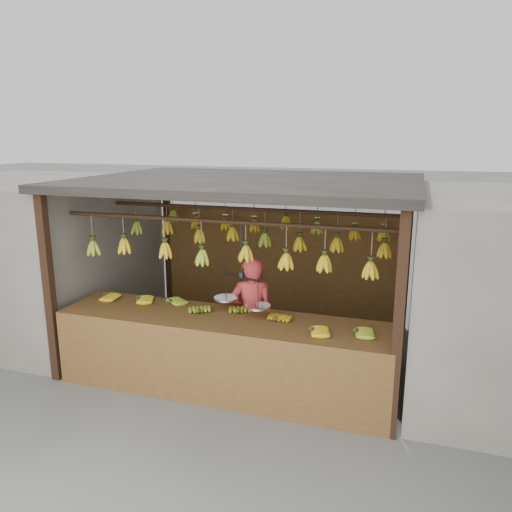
% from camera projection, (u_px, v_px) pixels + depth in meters
% --- Properties ---
extents(ground, '(80.00, 80.00, 0.00)m').
position_uv_depth(ground, '(249.00, 351.00, 6.98)').
color(ground, '#5B5B57').
extents(stall, '(4.30, 3.30, 2.40)m').
position_uv_depth(stall, '(257.00, 208.00, 6.82)').
color(stall, black).
rests_on(stall, ground).
extents(neighbor_left, '(3.00, 3.00, 2.30)m').
position_uv_depth(neighbor_left, '(31.00, 253.00, 7.79)').
color(neighbor_left, slate).
rests_on(neighbor_left, ground).
extents(counter, '(3.89, 0.88, 0.96)m').
position_uv_depth(counter, '(218.00, 336.00, 5.66)').
color(counter, brown).
rests_on(counter, ground).
extents(hanging_bananas, '(3.60, 2.26, 0.40)m').
position_uv_depth(hanging_bananas, '(249.00, 238.00, 6.60)').
color(hanging_bananas, '#92A523').
rests_on(hanging_bananas, ground).
extents(balance_scale, '(0.72, 0.44, 0.94)m').
position_uv_depth(balance_scale, '(242.00, 298.00, 5.72)').
color(balance_scale, black).
rests_on(balance_scale, ground).
extents(vendor, '(0.65, 0.55, 1.51)m').
position_uv_depth(vendor, '(252.00, 316.00, 6.18)').
color(vendor, '#BF3333').
rests_on(vendor, ground).
extents(bag_bundles, '(0.08, 0.26, 1.31)m').
position_uv_depth(bag_bundles, '(402.00, 269.00, 7.41)').
color(bag_bundles, yellow).
rests_on(bag_bundles, ground).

